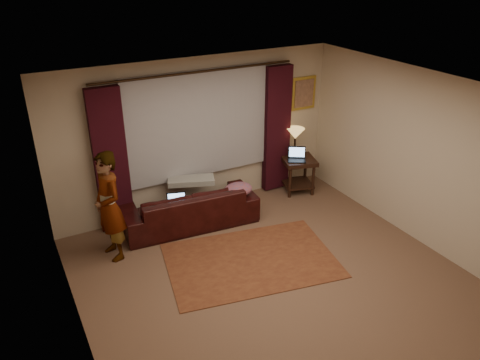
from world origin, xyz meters
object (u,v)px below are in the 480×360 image
(laptop_sofa, at_px, (177,202))
(laptop_table, at_px, (297,155))
(end_table, at_px, (298,175))
(sofa, at_px, (189,200))
(person, at_px, (109,207))
(tiffany_lamp, at_px, (295,142))

(laptop_sofa, relative_size, laptop_table, 0.95)
(laptop_sofa, relative_size, end_table, 0.50)
(sofa, distance_m, laptop_table, 2.17)
(sofa, bearing_deg, person, 17.96)
(tiffany_lamp, xyz_separation_m, person, (-3.58, -0.61, -0.10))
(end_table, xyz_separation_m, laptop_table, (-0.10, -0.07, 0.45))
(laptop_table, distance_m, person, 3.49)
(laptop_sofa, distance_m, tiffany_lamp, 2.60)
(tiffany_lamp, bearing_deg, laptop_sofa, -169.36)
(tiffany_lamp, bearing_deg, person, -170.32)
(laptop_sofa, bearing_deg, tiffany_lamp, 28.34)
(sofa, relative_size, tiffany_lamp, 4.14)
(end_table, relative_size, tiffany_lamp, 1.26)
(laptop_table, bearing_deg, person, -142.17)
(laptop_sofa, height_order, end_table, end_table)
(tiffany_lamp, height_order, person, person)
(end_table, distance_m, laptop_table, 0.46)
(laptop_sofa, distance_m, person, 1.10)
(laptop_table, bearing_deg, sofa, -146.43)
(tiffany_lamp, relative_size, person, 0.32)
(laptop_sofa, height_order, person, person)
(tiffany_lamp, bearing_deg, end_table, -94.47)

